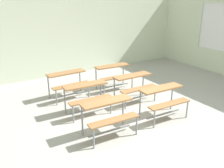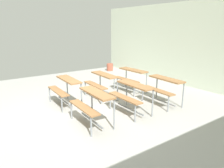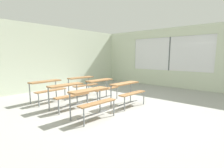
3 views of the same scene
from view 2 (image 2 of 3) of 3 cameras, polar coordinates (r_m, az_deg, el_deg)
The scene contains 9 objects.
ground at distance 5.55m, azimuth -8.07°, elevation -8.15°, with size 10.00×9.00×0.05m, color #9E9E99.
wall_back at distance 8.21m, azimuth 20.96°, elevation 9.53°, with size 10.00×0.12×3.00m, color beige.
desk_bench_r0c0 at distance 6.10m, azimuth -12.26°, elevation -0.39°, with size 1.12×0.63×0.74m.
desk_bench_r0c1 at distance 4.80m, azimuth -5.22°, elevation -4.33°, with size 1.12×0.63×0.74m.
desk_bench_r1c0 at distance 6.56m, azimuth -2.85°, elevation 1.03°, with size 1.12×0.63×0.74m.
desk_bench_r1c1 at distance 5.43m, azimuth 5.17°, elevation -1.98°, with size 1.10×0.60×0.74m.
desk_bench_r2c0 at distance 7.26m, azimuth 4.93°, elevation 2.37°, with size 1.13×0.64×0.74m.
desk_bench_r2c1 at distance 6.18m, azimuth 13.39°, elevation -0.23°, with size 1.13×0.64×0.74m.
trash_bin at distance 10.77m, azimuth -0.58°, elevation 4.48°, with size 0.31×0.31×0.35m, color #9E4C38.
Camera 2 is at (4.57, -2.30, 2.15)m, focal length 34.63 mm.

